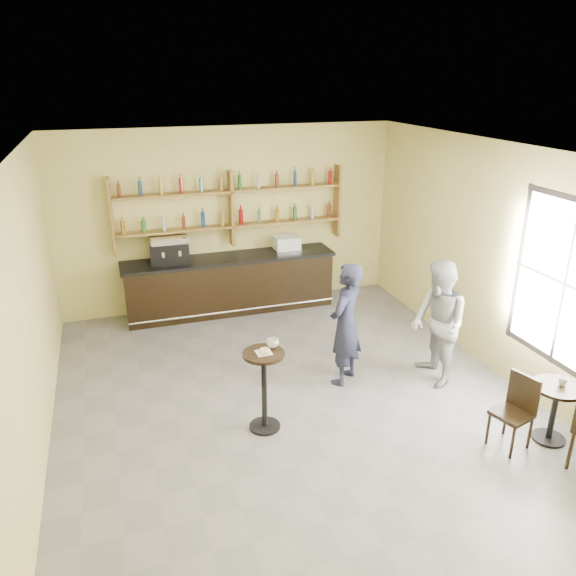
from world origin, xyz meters
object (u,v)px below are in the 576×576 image
object	(u,v)px
cafe_table	(553,413)
pedestal_table	(264,391)
espresso_machine	(170,250)
bar_counter	(230,284)
pastry_case	(287,244)
man_main	(345,324)
patron_second	(438,324)
chair_west	(512,413)

from	to	relation	value
cafe_table	pedestal_table	bearing A→B (deg)	157.80
espresso_machine	bar_counter	bearing A→B (deg)	9.07
espresso_machine	pastry_case	bearing A→B (deg)	9.07
man_main	patron_second	bearing A→B (deg)	119.67
cafe_table	patron_second	xyz separation A→B (m)	(-0.57, 1.61, 0.51)
bar_counter	patron_second	size ratio (longest dim) A/B	2.14
pedestal_table	cafe_table	size ratio (longest dim) A/B	1.41
pedestal_table	patron_second	size ratio (longest dim) A/B	0.58
espresso_machine	cafe_table	size ratio (longest dim) A/B	0.88
espresso_machine	pedestal_table	world-z (taller)	espresso_machine
pedestal_table	patron_second	distance (m)	2.59
espresso_machine	pastry_case	distance (m)	2.07
pedestal_table	chair_west	size ratio (longest dim) A/B	1.16
pastry_case	pedestal_table	xyz separation A→B (m)	(-1.47, -3.66, -0.64)
bar_counter	espresso_machine	bearing A→B (deg)	180.00
bar_counter	espresso_machine	world-z (taller)	espresso_machine
pastry_case	bar_counter	bearing A→B (deg)	171.64
bar_counter	man_main	xyz separation A→B (m)	(0.94, -2.93, 0.36)
espresso_machine	pedestal_table	distance (m)	3.78
man_main	chair_west	world-z (taller)	man_main
man_main	chair_west	size ratio (longest dim) A/B	1.97
patron_second	bar_counter	bearing A→B (deg)	-142.42
espresso_machine	pedestal_table	size ratio (longest dim) A/B	0.62
bar_counter	cafe_table	world-z (taller)	bar_counter
espresso_machine	man_main	xyz separation A→B (m)	(1.95, -2.93, -0.37)
espresso_machine	patron_second	size ratio (longest dim) A/B	0.36
pastry_case	chair_west	distance (m)	5.05
man_main	patron_second	xyz separation A→B (m)	(1.19, -0.39, 0.01)
espresso_machine	cafe_table	bearing A→B (deg)	-43.94
pastry_case	pedestal_table	world-z (taller)	pastry_case
bar_counter	chair_west	world-z (taller)	bar_counter
espresso_machine	cafe_table	distance (m)	6.23
bar_counter	man_main	bearing A→B (deg)	-72.16
bar_counter	chair_west	xyz separation A→B (m)	(2.15, -4.87, -0.07)
pedestal_table	man_main	xyz separation A→B (m)	(1.35, 0.73, 0.35)
pastry_case	man_main	bearing A→B (deg)	-100.60
man_main	cafe_table	bearing A→B (deg)	89.02
chair_west	patron_second	xyz separation A→B (m)	(-0.02, 1.56, 0.43)
pastry_case	cafe_table	world-z (taller)	pastry_case
bar_counter	espresso_machine	xyz separation A→B (m)	(-1.01, 0.00, 0.73)
man_main	chair_west	distance (m)	2.33
patron_second	pastry_case	bearing A→B (deg)	-157.20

